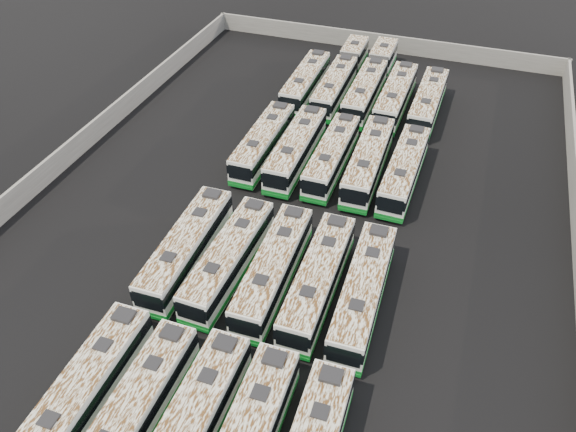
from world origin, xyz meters
The scene contains 20 objects.
ground centered at (0.00, 0.00, 0.00)m, with size 140.00×140.00×0.00m, color black.
perimeter_wall centered at (0.00, 0.00, 1.10)m, with size 45.20×73.20×2.20m.
bus_front_far_left centered at (-5.43, -20.34, 1.68)m, with size 2.56×11.70×3.29m.
bus_front_left centered at (-2.05, -20.37, 1.64)m, with size 2.41×11.36×3.20m.
bus_front_center centered at (1.35, -20.28, 1.70)m, with size 2.50×11.80×3.32m.
bus_midfront_far_left centered at (-5.49, -7.32, 1.69)m, with size 2.75×11.82×3.31m.
bus_midfront_left centered at (-2.07, -7.31, 1.66)m, with size 2.74×11.59×3.25m.
bus_midfront_center centered at (1.36, -7.23, 1.68)m, with size 2.75×11.69×3.28m.
bus_midfront_right centered at (4.68, -7.19, 1.68)m, with size 2.60×11.69×3.29m.
bus_midfront_far_right centered at (7.94, -7.26, 1.69)m, with size 2.76×11.76×3.30m.
bus_midback_far_left centered at (-5.42, 8.17, 1.65)m, with size 2.48×11.47×3.23m.
bus_midback_left centered at (-2.13, 8.10, 1.70)m, with size 2.64×11.85×3.33m.
bus_midback_center centered at (1.30, 8.17, 1.63)m, with size 2.42×11.35×3.20m.
bus_midback_right centered at (4.67, 8.29, 1.71)m, with size 2.74×11.92×3.34m.
bus_midback_far_right centered at (7.96, 8.08, 1.66)m, with size 2.68×11.58×3.25m.
bus_back_far_left centered at (-5.47, 21.28, 1.67)m, with size 2.62×11.61×3.26m.
bus_back_left centered at (-2.18, 24.29, 1.64)m, with size 2.64×17.69×3.20m.
bus_back_center centered at (1.28, 24.29, 1.69)m, with size 2.55×18.24×3.31m.
bus_back_right centered at (4.63, 21.18, 1.71)m, with size 2.63×11.90×3.35m.
bus_back_far_right centered at (8.07, 21.20, 1.68)m, with size 2.64×11.68×3.28m.
Camera 1 is at (11.73, -33.58, 30.27)m, focal length 35.00 mm.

